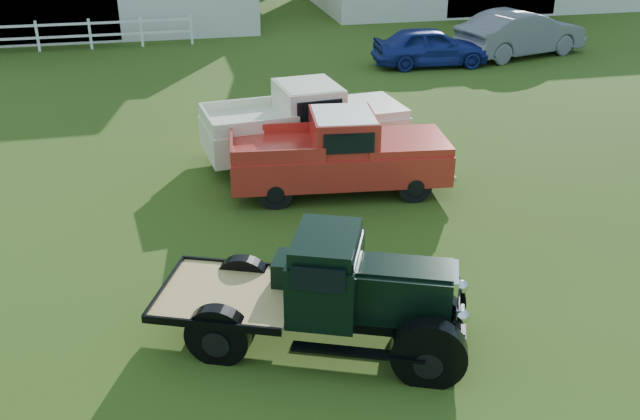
{
  "coord_description": "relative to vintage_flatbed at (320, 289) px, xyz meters",
  "views": [
    {
      "loc": [
        -2.31,
        -10.0,
        6.56
      ],
      "look_at": [
        0.2,
        1.2,
        1.05
      ],
      "focal_mm": 40.0,
      "sensor_mm": 36.0,
      "label": 1
    }
  ],
  "objects": [
    {
      "name": "misc_car_blue",
      "position": [
        7.65,
        15.67,
        -0.21
      ],
      "size": [
        4.28,
        1.93,
        1.43
      ],
      "primitive_type": "imported",
      "rotation": [
        0.0,
        0.0,
        1.51
      ],
      "color": "navy",
      "rests_on": "ground"
    },
    {
      "name": "ground",
      "position": [
        0.34,
        1.2,
        -0.92
      ],
      "size": [
        120.0,
        120.0,
        0.0
      ],
      "primitive_type": "plane",
      "color": "#2D410F"
    },
    {
      "name": "red_pickup",
      "position": [
        1.65,
        5.48,
        -0.01
      ],
      "size": [
        5.14,
        2.42,
        1.81
      ],
      "primitive_type": null,
      "rotation": [
        0.0,
        0.0,
        -0.11
      ],
      "color": "red",
      "rests_on": "ground"
    },
    {
      "name": "fence_rail",
      "position": [
        -7.66,
        21.2,
        -0.32
      ],
      "size": [
        14.2,
        0.16,
        1.2
      ],
      "primitive_type": null,
      "color": "white",
      "rests_on": "ground"
    },
    {
      "name": "vintage_flatbed",
      "position": [
        0.0,
        0.0,
        0.0
      ],
      "size": [
        4.99,
        3.45,
        1.84
      ],
      "primitive_type": null,
      "rotation": [
        0.0,
        0.0,
        -0.38
      ],
      "color": "black",
      "rests_on": "ground"
    },
    {
      "name": "white_pickup",
      "position": [
        1.3,
        7.52,
        0.01
      ],
      "size": [
        5.27,
        2.52,
        1.87
      ],
      "primitive_type": null,
      "rotation": [
        0.0,
        0.0,
        0.11
      ],
      "color": "beige",
      "rests_on": "ground"
    },
    {
      "name": "misc_car_grey",
      "position": [
        11.59,
        16.4,
        -0.06
      ],
      "size": [
        5.54,
        3.19,
        1.73
      ],
      "primitive_type": "imported",
      "rotation": [
        0.0,
        0.0,
        1.85
      ],
      "color": "slate",
      "rests_on": "ground"
    }
  ]
}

